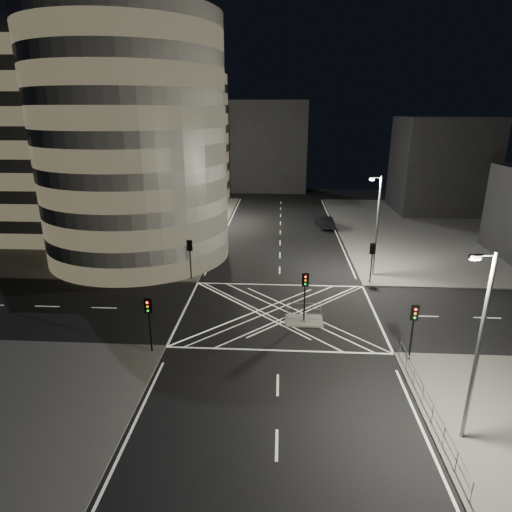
# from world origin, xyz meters

# --- Properties ---
(ground) EXTENTS (120.00, 120.00, 0.00)m
(ground) POSITION_xyz_m (0.00, 0.00, 0.00)
(ground) COLOR black
(ground) RESTS_ON ground
(sidewalk_far_left) EXTENTS (42.00, 42.00, 0.15)m
(sidewalk_far_left) POSITION_xyz_m (-29.00, 27.00, 0.07)
(sidewalk_far_left) COLOR #565451
(sidewalk_far_left) RESTS_ON ground
(sidewalk_far_right) EXTENTS (42.00, 42.00, 0.15)m
(sidewalk_far_right) POSITION_xyz_m (29.00, 27.00, 0.07)
(sidewalk_far_right) COLOR #565451
(sidewalk_far_right) RESTS_ON ground
(central_island) EXTENTS (3.00, 2.00, 0.15)m
(central_island) POSITION_xyz_m (2.00, -1.50, 0.07)
(central_island) COLOR slate
(central_island) RESTS_ON ground
(office_tower_curved) EXTENTS (30.00, 29.00, 27.20)m
(office_tower_curved) POSITION_xyz_m (-20.74, 18.74, 12.65)
(office_tower_curved) COLOR gray
(office_tower_curved) RESTS_ON sidewalk_far_left
(office_block_rear) EXTENTS (24.00, 16.00, 22.00)m
(office_block_rear) POSITION_xyz_m (-22.00, 42.00, 11.15)
(office_block_rear) COLOR gray
(office_block_rear) RESTS_ON sidewalk_far_left
(building_right_far) EXTENTS (14.00, 12.00, 15.00)m
(building_right_far) POSITION_xyz_m (26.00, 40.00, 7.65)
(building_right_far) COLOR black
(building_right_far) RESTS_ON sidewalk_far_right
(building_far_end) EXTENTS (18.00, 8.00, 18.00)m
(building_far_end) POSITION_xyz_m (-4.00, 58.00, 9.00)
(building_far_end) COLOR black
(building_far_end) RESTS_ON ground
(tree_a) EXTENTS (4.88, 4.88, 7.37)m
(tree_a) POSITION_xyz_m (-10.50, 9.00, 4.71)
(tree_a) COLOR black
(tree_a) RESTS_ON sidewalk_far_left
(tree_b) EXTENTS (5.23, 5.23, 8.22)m
(tree_b) POSITION_xyz_m (-10.50, 15.00, 5.35)
(tree_b) COLOR black
(tree_b) RESTS_ON sidewalk_far_left
(tree_c) EXTENTS (4.49, 4.49, 6.93)m
(tree_c) POSITION_xyz_m (-10.50, 21.00, 4.49)
(tree_c) COLOR black
(tree_c) RESTS_ON sidewalk_far_left
(tree_d) EXTENTS (4.76, 4.76, 7.98)m
(tree_d) POSITION_xyz_m (-10.50, 27.00, 5.39)
(tree_d) COLOR black
(tree_d) RESTS_ON sidewalk_far_left
(tree_e) EXTENTS (3.42, 3.42, 5.73)m
(tree_e) POSITION_xyz_m (-10.50, 33.00, 3.90)
(tree_e) COLOR black
(tree_e) RESTS_ON sidewalk_far_left
(traffic_signal_fl) EXTENTS (0.55, 0.22, 4.00)m
(traffic_signal_fl) POSITION_xyz_m (-8.80, 6.80, 2.91)
(traffic_signal_fl) COLOR black
(traffic_signal_fl) RESTS_ON sidewalk_far_left
(traffic_signal_nl) EXTENTS (0.55, 0.22, 4.00)m
(traffic_signal_nl) POSITION_xyz_m (-8.80, -6.80, 2.91)
(traffic_signal_nl) COLOR black
(traffic_signal_nl) RESTS_ON sidewalk_near_left
(traffic_signal_fr) EXTENTS (0.55, 0.22, 4.00)m
(traffic_signal_fr) POSITION_xyz_m (8.80, 6.80, 2.91)
(traffic_signal_fr) COLOR black
(traffic_signal_fr) RESTS_ON sidewalk_far_right
(traffic_signal_nr) EXTENTS (0.55, 0.22, 4.00)m
(traffic_signal_nr) POSITION_xyz_m (8.80, -6.80, 2.91)
(traffic_signal_nr) COLOR black
(traffic_signal_nr) RESTS_ON sidewalk_near_right
(traffic_signal_island) EXTENTS (0.55, 0.22, 4.00)m
(traffic_signal_island) POSITION_xyz_m (2.00, -1.50, 2.91)
(traffic_signal_island) COLOR black
(traffic_signal_island) RESTS_ON central_island
(street_lamp_left_near) EXTENTS (1.25, 0.25, 10.00)m
(street_lamp_left_near) POSITION_xyz_m (-9.44, 12.00, 5.54)
(street_lamp_left_near) COLOR slate
(street_lamp_left_near) RESTS_ON sidewalk_far_left
(street_lamp_left_far) EXTENTS (1.25, 0.25, 10.00)m
(street_lamp_left_far) POSITION_xyz_m (-9.44, 30.00, 5.54)
(street_lamp_left_far) COLOR slate
(street_lamp_left_far) RESTS_ON sidewalk_far_left
(street_lamp_right_far) EXTENTS (1.25, 0.25, 10.00)m
(street_lamp_right_far) POSITION_xyz_m (9.44, 9.00, 5.54)
(street_lamp_right_far) COLOR slate
(street_lamp_right_far) RESTS_ON sidewalk_far_right
(street_lamp_right_near) EXTENTS (1.25, 0.25, 10.00)m
(street_lamp_right_near) POSITION_xyz_m (9.44, -14.00, 5.54)
(street_lamp_right_near) COLOR slate
(street_lamp_right_near) RESTS_ON sidewalk_near_right
(railing_near_right) EXTENTS (0.06, 11.70, 1.10)m
(railing_near_right) POSITION_xyz_m (8.30, -12.15, 0.70)
(railing_near_right) COLOR slate
(railing_near_right) RESTS_ON sidewalk_near_right
(railing_island_south) EXTENTS (2.80, 0.06, 1.10)m
(railing_island_south) POSITION_xyz_m (2.00, -2.40, 0.70)
(railing_island_south) COLOR slate
(railing_island_south) RESTS_ON central_island
(railing_island_north) EXTENTS (2.80, 0.06, 1.10)m
(railing_island_north) POSITION_xyz_m (2.00, -0.60, 0.70)
(railing_island_north) COLOR slate
(railing_island_north) RESTS_ON central_island
(sedan) EXTENTS (2.56, 5.23, 1.65)m
(sedan) POSITION_xyz_m (6.36, 27.89, 0.83)
(sedan) COLOR black
(sedan) RESTS_ON ground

